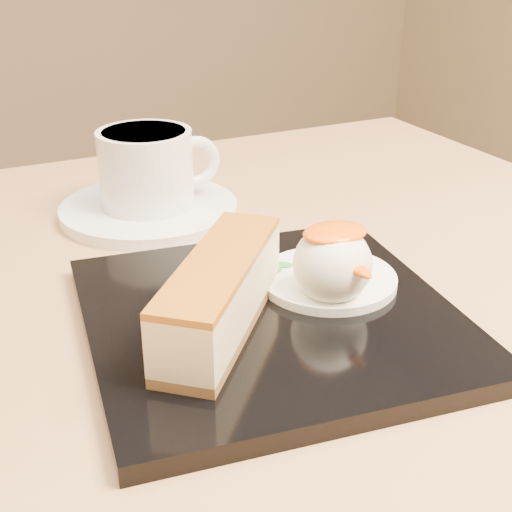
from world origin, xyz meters
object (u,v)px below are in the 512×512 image
dessert_plate (270,318)px  coffee_cup (148,167)px  saucer (149,210)px  ice_cream_scoop (332,264)px  cheesecake (220,293)px

dessert_plate → coffee_cup: size_ratio=2.11×
saucer → coffee_cup: size_ratio=1.44×
ice_cream_scoop → saucer: (-0.05, 0.21, -0.03)m
ice_cream_scoop → saucer: 0.22m
saucer → coffee_cup: bearing=-1.8°
ice_cream_scoop → coffee_cup: 0.22m
cheesecake → ice_cream_scoop: bearing=-49.1°
dessert_plate → coffee_cup: 0.21m
ice_cream_scoop → saucer: ice_cream_scoop is taller
cheesecake → saucer: (0.03, 0.21, -0.03)m
dessert_plate → coffee_cup: bearing=92.0°
cheesecake → dessert_plate: bearing=-41.0°
cheesecake → saucer: size_ratio=0.85×
dessert_plate → saucer: size_ratio=1.47×
saucer → coffee_cup: coffee_cup is taller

